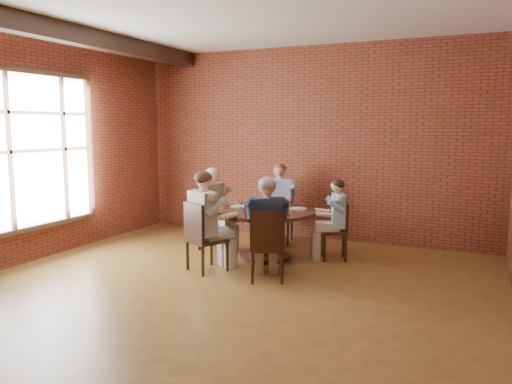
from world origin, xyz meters
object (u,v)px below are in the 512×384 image
at_px(chair_c, 211,218).
at_px(diner_c, 215,209).
at_px(chair_b, 280,212).
at_px(chair_e, 267,243).
at_px(diner_a, 335,220).
at_px(chair_d, 201,235).
at_px(dining_table, 265,224).
at_px(diner_b, 279,203).
at_px(chair_a, 339,228).
at_px(diner_d, 207,221).
at_px(diner_e, 267,229).
at_px(smartphone, 287,214).

distance_m(chair_c, diner_c, 0.18).
height_order(chair_b, diner_c, diner_c).
bearing_deg(diner_c, chair_e, -120.08).
distance_m(diner_a, chair_d, 2.04).
bearing_deg(dining_table, chair_e, -65.27).
relative_size(dining_table, diner_c, 1.15).
distance_m(diner_b, chair_e, 2.27).
height_order(dining_table, diner_a, diner_a).
distance_m(chair_a, diner_d, 2.03).
bearing_deg(diner_c, diner_d, -146.03).
bearing_deg(dining_table, chair_c, 169.69).
relative_size(diner_b, diner_e, 1.01).
height_order(diner_b, chair_d, diner_b).
distance_m(chair_c, smartphone, 1.57).
bearing_deg(diner_c, diner_b, -28.60).
relative_size(chair_c, diner_e, 0.69).
height_order(chair_b, chair_c, chair_b).
height_order(diner_a, diner_d, diner_d).
bearing_deg(diner_a, diner_b, -142.44).
relative_size(diner_b, diner_d, 0.98).
relative_size(diner_c, diner_d, 0.95).
distance_m(diner_a, chair_b, 1.46).
bearing_deg(chair_d, diner_e, -150.52).
bearing_deg(diner_d, dining_table, -90.00).
height_order(diner_c, diner_d, diner_d).
bearing_deg(diner_a, chair_a, 90.00).
height_order(chair_a, diner_e, diner_e).
bearing_deg(chair_e, diner_d, -32.24).
height_order(chair_c, smartphone, chair_c).
relative_size(chair_a, chair_c, 0.93).
xyz_separation_m(diner_a, diner_d, (-1.45, -1.30, 0.09)).
bearing_deg(smartphone, chair_e, -109.47).
bearing_deg(chair_b, smartphone, -75.36).
height_order(chair_e, diner_e, diner_e).
bearing_deg(chair_c, chair_b, -28.89).
height_order(chair_d, chair_e, chair_d).
bearing_deg(diner_b, diner_d, -108.28).
bearing_deg(chair_e, diner_c, -65.12).
relative_size(diner_a, chair_b, 1.28).
relative_size(chair_d, diner_e, 0.72).
relative_size(diner_b, chair_e, 1.44).
bearing_deg(chair_a, diner_b, -140.21).
distance_m(chair_a, diner_a, 0.15).
bearing_deg(diner_d, chair_c, -35.90).
bearing_deg(diner_e, diner_b, -97.10).
xyz_separation_m(chair_c, diner_d, (0.57, -1.12, 0.19)).
xyz_separation_m(chair_b, chair_d, (-0.29, -2.20, 0.01)).
relative_size(chair_c, chair_e, 0.99).
height_order(diner_b, smartphone, diner_b).
bearing_deg(chair_d, diner_b, -71.14).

